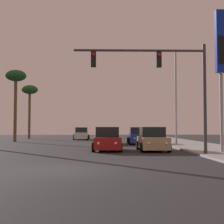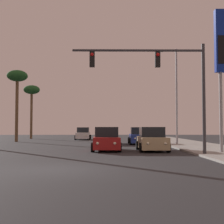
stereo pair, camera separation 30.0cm
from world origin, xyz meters
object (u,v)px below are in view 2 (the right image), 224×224
Objects in this scene: traffic_light_mast at (165,75)px; palm_tree_mid at (17,80)px; car_blue at (139,136)px; car_white at (83,134)px; palm_tree_far at (32,92)px; street_lamp at (175,91)px; car_silver at (107,136)px; car_red at (106,140)px; car_tan at (152,140)px.

palm_tree_mid reaches higher than traffic_light_mast.
car_blue is 0.52× the size of palm_tree_mid.
palm_tree_far is (-7.98, 3.29, 6.13)m from car_white.
palm_tree_mid is at bearing 127.96° from traffic_light_mast.
traffic_light_mast is 11.41m from street_lamp.
palm_tree_far is at bearing 136.29° from street_lamp.
palm_tree_mid is (-10.52, 5.25, 6.50)m from car_silver.
car_blue and car_white have the same top height.
car_red and car_blue have the same top height.
car_blue is at bearing -110.75° from car_red.
palm_tree_far is at bearing -66.02° from car_red.
palm_tree_far is at bearing -58.64° from car_tan.
car_blue and car_tan have the same top height.
palm_tree_far is 0.95× the size of palm_tree_mid.
street_lamp is 24.71m from palm_tree_far.
car_tan is (6.60, -21.05, 0.00)m from car_white.
street_lamp is at bearing 151.09° from car_blue.
car_silver and car_white have the same top height.
car_white is at bearing -82.03° from car_red.
car_white is 26.01m from traffic_light_mast.
street_lamp is (3.28, -1.91, 4.36)m from car_blue.
street_lamp is at bearing -43.71° from palm_tree_far.
traffic_light_mast is at bearing 94.95° from car_tan.
car_blue and car_silver have the same top height.
car_silver is 13.87m from traffic_light_mast.
car_white is 22.06m from car_tan.
traffic_light_mast is at bearing -62.07° from palm_tree_far.
car_blue is 1.00× the size of car_tan.
car_white is at bearing -22.39° from palm_tree_far.
street_lamp is at bearing 164.13° from car_silver.
car_blue is at bearing -46.13° from palm_tree_far.
car_white is at bearing 105.55° from traffic_light_mast.
palm_tree_mid is (-10.57, 14.09, 6.50)m from car_red.
car_red is 0.55× the size of traffic_light_mast.
car_blue is at bearing -20.43° from palm_tree_mid.
car_blue is 16.04m from palm_tree_mid.
car_tan is at bearing 94.51° from traffic_light_mast.
car_silver is 0.48× the size of street_lamp.
palm_tree_far is (-11.36, 24.09, 6.13)m from car_red.
palm_tree_mid is (-13.79, 14.34, 6.50)m from car_tan.
palm_tree_mid reaches higher than car_silver.
car_red is at bearing 131.56° from traffic_light_mast.
car_white is 11.79m from palm_tree_mid.
car_blue is at bearing 117.62° from car_white.
traffic_light_mast reaches higher than car_silver.
traffic_light_mast is at bearing -52.04° from palm_tree_mid.
car_white is 0.54× the size of palm_tree_far.
palm_tree_far is at bearing -23.76° from car_white.
car_red is 8.84m from car_silver.
palm_tree_far reaches higher than car_tan.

